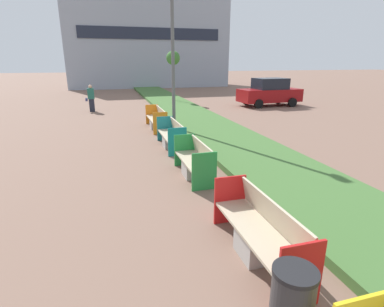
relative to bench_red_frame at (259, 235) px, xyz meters
name	(u,v)px	position (x,y,z in m)	size (l,w,h in m)	color
planter_grass_strip	(243,148)	(2.26, 5.42, -0.28)	(2.80, 120.00, 0.18)	#426B33
building_backdrop	(147,41)	(3.06, 33.90, 4.87)	(17.98, 6.85, 10.47)	#939EAD
bench_red_frame	(259,235)	(0.00, 0.00, 0.00)	(0.65, 2.24, 0.94)	#ADA8A0
bench_green_frame	(195,163)	(0.00, 3.59, -0.01)	(0.65, 1.92, 0.94)	#ADA8A0
bench_teal_frame	(172,137)	(0.00, 6.52, 0.00)	(0.65, 2.15, 0.94)	#ADA8A0
bench_orange_frame	(157,120)	(0.00, 9.76, 0.00)	(0.65, 2.37, 0.94)	#ADA8A0
street_lamp_post	(172,29)	(0.61, 8.88, 3.83)	(0.24, 0.44, 7.65)	#56595B
sapling_tree_far	(173,59)	(2.66, 18.16, 2.75)	(0.98, 0.98, 3.66)	brown
pedestrian_walking	(91,98)	(-3.03, 15.59, 0.44)	(0.53, 0.24, 1.61)	#232633
parked_car_distant	(270,92)	(8.63, 14.86, 0.54)	(4.27, 2.00, 1.86)	maroon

